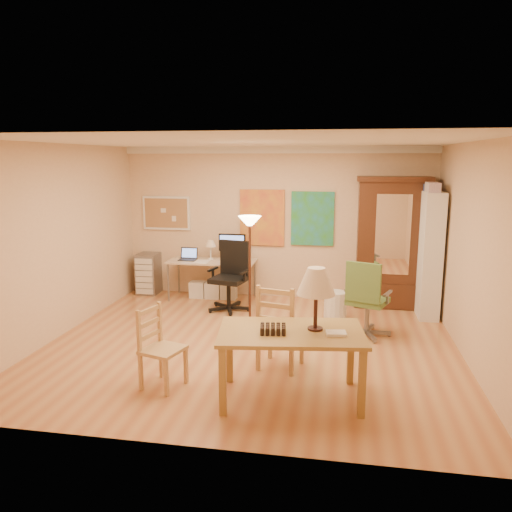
% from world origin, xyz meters
% --- Properties ---
extents(floor, '(5.50, 5.50, 0.00)m').
position_xyz_m(floor, '(0.00, 0.00, 0.00)').
color(floor, '#B0693E').
rests_on(floor, ground).
extents(crown_molding, '(5.50, 0.08, 0.12)m').
position_xyz_m(crown_molding, '(0.00, 2.46, 2.64)').
color(crown_molding, white).
rests_on(crown_molding, floor).
extents(corkboard, '(0.90, 0.04, 0.62)m').
position_xyz_m(corkboard, '(-2.05, 2.47, 1.50)').
color(corkboard, '#A3784C').
rests_on(corkboard, floor).
extents(art_panel_left, '(0.80, 0.04, 1.00)m').
position_xyz_m(art_panel_left, '(-0.25, 2.47, 1.45)').
color(art_panel_left, gold).
rests_on(art_panel_left, floor).
extents(art_panel_right, '(0.75, 0.04, 0.95)m').
position_xyz_m(art_panel_right, '(0.65, 2.47, 1.45)').
color(art_panel_right, teal).
rests_on(art_panel_right, floor).
extents(dining_table, '(1.60, 1.08, 1.40)m').
position_xyz_m(dining_table, '(0.78, -1.41, 0.89)').
color(dining_table, olive).
rests_on(dining_table, floor).
extents(ladder_chair_back, '(0.58, 0.56, 1.05)m').
position_xyz_m(ladder_chair_back, '(0.48, -0.69, 0.49)').
color(ladder_chair_back, tan).
rests_on(ladder_chair_back, floor).
extents(ladder_chair_left, '(0.50, 0.52, 0.90)m').
position_xyz_m(ladder_chair_left, '(-0.75, -1.40, 0.42)').
color(ladder_chair_left, tan).
rests_on(ladder_chair_left, floor).
extents(torchiere_lamp, '(0.31, 0.31, 1.73)m').
position_xyz_m(torchiere_lamp, '(-0.06, 0.23, 1.39)').
color(torchiere_lamp, '#46271C').
rests_on(torchiere_lamp, floor).
extents(computer_desk, '(1.55, 0.68, 1.17)m').
position_xyz_m(computer_desk, '(-1.07, 2.16, 0.43)').
color(computer_desk, tan).
rests_on(computer_desk, floor).
extents(office_chair_black, '(0.71, 0.71, 1.15)m').
position_xyz_m(office_chair_black, '(-0.64, 1.51, 0.31)').
color(office_chair_black, black).
rests_on(office_chair_black, floor).
extents(office_chair_green, '(0.68, 0.68, 1.11)m').
position_xyz_m(office_chair_green, '(1.55, 0.61, 0.30)').
color(office_chair_green, slate).
rests_on(office_chair_green, floor).
extents(drawer_cart, '(0.38, 0.45, 0.76)m').
position_xyz_m(drawer_cart, '(-2.38, 2.29, 0.38)').
color(drawer_cart, slate).
rests_on(drawer_cart, floor).
extents(armoire, '(1.20, 0.57, 2.20)m').
position_xyz_m(armoire, '(1.99, 2.24, 0.96)').
color(armoire, '#3D2210').
rests_on(armoire, floor).
extents(bookshelf, '(0.30, 0.80, 1.99)m').
position_xyz_m(bookshelf, '(2.55, 1.80, 0.99)').
color(bookshelf, white).
rests_on(bookshelf, floor).
extents(wastebin, '(0.35, 0.35, 0.44)m').
position_xyz_m(wastebin, '(1.11, 1.32, 0.22)').
color(wastebin, silver).
rests_on(wastebin, floor).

